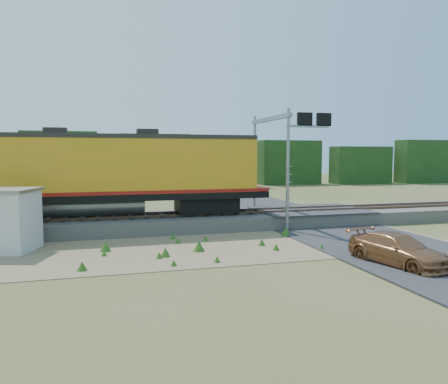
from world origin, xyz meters
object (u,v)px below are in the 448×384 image
object	(u,v)px
shed	(8,220)
car	(398,250)
signal_gantry	(279,141)
locomotive	(89,171)

from	to	relation	value
shed	car	size ratio (longest dim) A/B	0.71
signal_gantry	car	distance (m)	11.37
shed	car	xyz separation A→B (m)	(15.59, -6.94, -0.84)
shed	car	distance (m)	17.09
locomotive	shed	distance (m)	5.74
locomotive	signal_gantry	xyz separation A→B (m)	(11.27, -0.66, 1.78)
shed	car	bearing A→B (deg)	-6.40
locomotive	shed	bearing A→B (deg)	-130.69
shed	signal_gantry	xyz separation A→B (m)	(14.76, 3.40, 3.82)
locomotive	car	bearing A→B (deg)	-42.29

